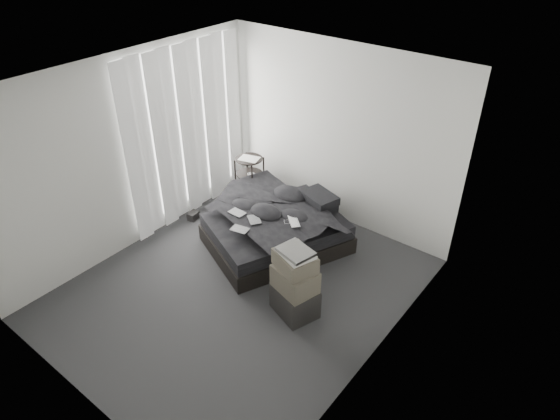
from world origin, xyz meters
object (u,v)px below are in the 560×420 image
Objects in this scene: side_stand at (250,181)px; box_lower at (295,300)px; laptop at (291,218)px; bed at (276,239)px.

side_stand reaches higher than box_lower.
laptop reaches higher than box_lower.
bed is 1.30m from box_lower.
box_lower is at bearing -8.28° from laptop.
laptop is (0.31, -0.09, 0.52)m from bed.
bed is 1.25m from side_stand.
side_stand reaches higher than bed.
side_stand is at bearing 171.43° from bed.
bed is 0.62m from laptop.
bed is 2.32× the size of side_stand.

